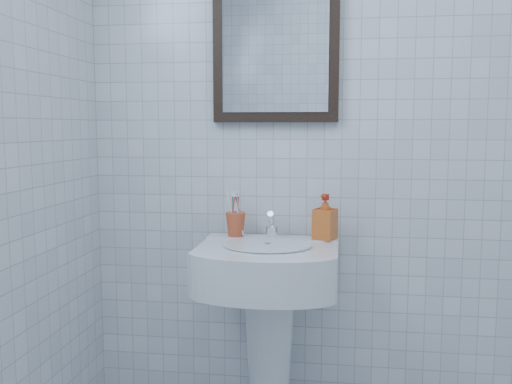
# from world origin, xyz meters

# --- Properties ---
(wall_back) EXTENTS (2.20, 0.02, 2.50)m
(wall_back) POSITION_xyz_m (0.00, 1.20, 1.25)
(wall_back) COLOR white
(wall_back) RESTS_ON ground
(washbasin) EXTENTS (0.52, 0.38, 0.79)m
(washbasin) POSITION_xyz_m (-0.33, 0.98, 0.53)
(washbasin) COLOR white
(washbasin) RESTS_ON ground
(faucet) EXTENTS (0.05, 0.10, 0.11)m
(faucet) POSITION_xyz_m (-0.33, 1.08, 0.83)
(faucet) COLOR white
(faucet) RESTS_ON washbasin
(toothbrush_cup) EXTENTS (0.10, 0.10, 0.10)m
(toothbrush_cup) POSITION_xyz_m (-0.48, 1.10, 0.84)
(toothbrush_cup) COLOR #C14926
(toothbrush_cup) RESTS_ON washbasin
(soap_dispenser) EXTENTS (0.10, 0.10, 0.17)m
(soap_dispenser) POSITION_xyz_m (-0.13, 1.09, 0.88)
(soap_dispenser) COLOR #D24914
(soap_dispenser) RESTS_ON washbasin
(wall_mirror) EXTENTS (0.50, 0.04, 0.62)m
(wall_mirror) POSITION_xyz_m (-0.33, 1.18, 1.55)
(wall_mirror) COLOR black
(wall_mirror) RESTS_ON wall_back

